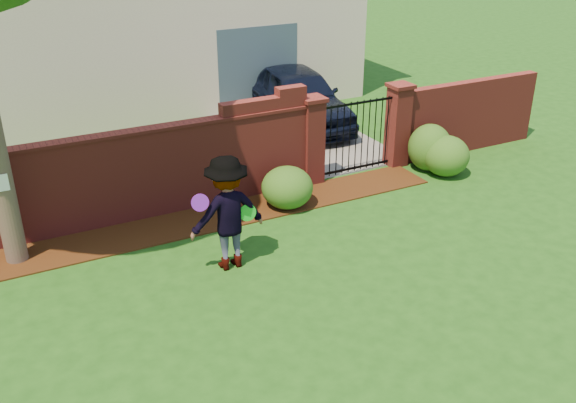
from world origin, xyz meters
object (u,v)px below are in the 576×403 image
frisbee_green (247,213)px  frisbee_purple (200,203)px  man (228,214)px  car (303,99)px

frisbee_green → frisbee_purple: bearing=178.9°
man → frisbee_purple: size_ratio=6.99×
frisbee_purple → frisbee_green: size_ratio=0.97×
car → man: bearing=-121.5°
man → frisbee_purple: man is taller
frisbee_purple → frisbee_green: frisbee_purple is taller
car → frisbee_purple: bearing=-124.0°
man → frisbee_green: 0.31m
car → man: man is taller
man → frisbee_purple: bearing=11.1°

